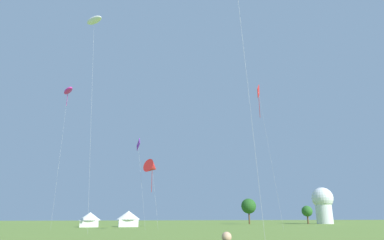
# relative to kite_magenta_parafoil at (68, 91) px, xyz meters

# --- Properties ---
(kite_magenta_parafoil) EXTENTS (2.82, 4.14, 26.14)m
(kite_magenta_parafoil) POSITION_rel_kite_magenta_parafoil_xyz_m (0.00, 0.00, 0.00)
(kite_magenta_parafoil) COLOR #E02DA3
(kite_magenta_parafoil) RESTS_ON ground
(kite_white_parafoil) EXTENTS (3.67, 4.06, 32.86)m
(kite_white_parafoil) POSITION_rel_kite_magenta_parafoil_xyz_m (4.91, -14.83, 6.77)
(kite_white_parafoil) COLOR white
(kite_white_parafoil) RESTS_ON ground
(kite_red_diamond) EXTENTS (3.00, 2.31, 25.19)m
(kite_red_diamond) POSITION_rel_kite_magenta_parafoil_xyz_m (34.22, -12.12, -2.04)
(kite_red_diamond) COLOR red
(kite_red_diamond) RESTS_ON ground
(kite_purple_diamond) EXTENTS (1.94, 2.45, 15.64)m
(kite_purple_diamond) POSITION_rel_kite_magenta_parafoil_xyz_m (13.62, -4.92, -11.10)
(kite_purple_diamond) COLOR purple
(kite_purple_diamond) RESTS_ON ground
(kite_red_delta) EXTENTS (3.38, 3.35, 11.49)m
(kite_red_delta) POSITION_rel_kite_magenta_parafoil_xyz_m (15.98, -7.19, -15.32)
(kite_red_delta) COLOR red
(kite_red_delta) RESTS_ON ground
(festival_tent_right) EXTENTS (4.54, 4.54, 2.95)m
(festival_tent_right) POSITION_rel_kite_magenta_parafoil_xyz_m (5.52, 11.13, -23.80)
(festival_tent_right) COLOR white
(festival_tent_right) RESTS_ON ground
(festival_tent_left) EXTENTS (5.04, 5.04, 3.28)m
(festival_tent_left) POSITION_rel_kite_magenta_parafoil_xyz_m (13.43, 11.13, -23.62)
(festival_tent_left) COLOR white
(festival_tent_left) RESTS_ON ground
(observatory_dome) EXTENTS (6.40, 6.40, 10.80)m
(observatory_dome) POSITION_rel_kite_magenta_parafoil_xyz_m (72.78, 27.08, -19.42)
(observatory_dome) COLOR white
(observatory_dome) RESTS_ON ground
(tree_distant_left) EXTENTS (3.13, 3.13, 5.22)m
(tree_distant_left) POSITION_rel_kite_magenta_parafoil_xyz_m (66.30, 25.99, -21.81)
(tree_distant_left) COLOR brown
(tree_distant_left) RESTS_ON ground
(tree_distant_right) EXTENTS (4.35, 4.35, 7.26)m
(tree_distant_right) POSITION_rel_kite_magenta_parafoil_xyz_m (49.19, 29.33, -20.38)
(tree_distant_right) COLOR brown
(tree_distant_right) RESTS_ON ground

